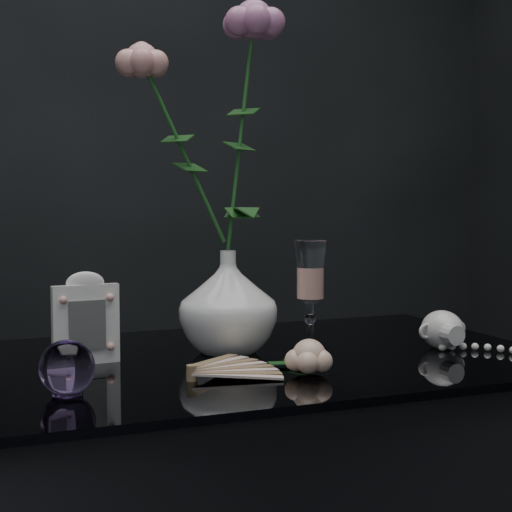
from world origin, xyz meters
name	(u,v)px	position (x,y,z in m)	size (l,w,h in m)	color
vase	(228,302)	(0.03, 0.09, 0.84)	(0.16, 0.16, 0.16)	white
wine_glass	(310,295)	(0.17, 0.06, 0.85)	(0.06, 0.06, 0.18)	white
picture_frame	(86,318)	(-0.19, 0.09, 0.83)	(0.10, 0.08, 0.14)	white
paperweight	(67,367)	(-0.25, -0.09, 0.80)	(0.07, 0.07, 0.07)	#A57FCE
paper_fan	(192,371)	(-0.08, -0.07, 0.78)	(0.25, 0.20, 0.03)	#FDEBCB
loose_rose	(309,357)	(0.09, -0.10, 0.79)	(0.11, 0.15, 0.05)	beige
pearl_jar	(443,328)	(0.37, 0.00, 0.80)	(0.22, 0.23, 0.07)	silver
roses	(213,122)	(0.01, 0.09, 1.13)	(0.26, 0.11, 0.45)	#E5998F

